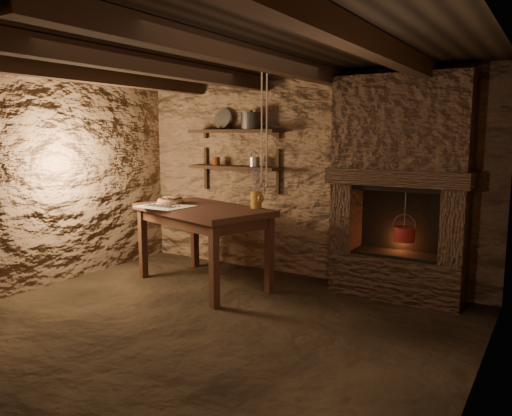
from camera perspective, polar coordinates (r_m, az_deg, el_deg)
The scene contains 24 objects.
floor at distance 4.61m, azimuth -6.53°, elevation -13.39°, with size 4.50×4.50×0.00m, color black.
back_wall at distance 6.00m, azimuth 5.17°, elevation 3.51°, with size 4.50×0.04×2.40m, color brown.
left_wall at distance 5.97m, azimuth -23.98°, elevation 2.80°, with size 0.04×4.00×2.40m, color brown.
right_wall at distance 3.42m, azimuth 24.28°, elevation -0.87°, with size 0.04×4.00×2.40m, color brown.
ceiling at distance 4.34m, azimuth -7.08°, elevation 17.52°, with size 4.50×4.00×0.04m, color black.
beam_far_left at distance 5.38m, azimuth -20.03°, elevation 14.33°, with size 0.14×3.95×0.16m, color black.
beam_mid_left at distance 4.65m, azimuth -12.06°, elevation 15.66°, with size 0.14×3.95×0.16m, color black.
beam_mid_right at distance 4.04m, azimuth -1.26°, elevation 16.99°, with size 0.14×3.95×0.16m, color black.
beam_far_right at distance 3.60m, azimuth 12.91°, elevation 17.84°, with size 0.14×3.95×0.16m, color black.
shelf_lower at distance 6.29m, azimuth -2.44°, elevation 4.66°, with size 1.25×0.30×0.04m, color black.
shelf_upper at distance 6.27m, azimuth -2.47°, elevation 8.77°, with size 1.25×0.30×0.04m, color black.
hearth at distance 5.34m, azimuth 16.15°, elevation 2.89°, with size 1.43×0.51×2.30m.
work_table at distance 5.71m, azimuth -6.08°, elevation -4.00°, with size 1.77×1.32×0.90m.
linen_cloth at distance 5.71m, azimuth -10.30°, elevation 0.19°, with size 0.56×0.45×0.01m, color silver.
pewter_cutlery_row at distance 5.69m, azimuth -10.43°, elevation 0.27°, with size 0.47×0.18×0.01m, color gray, non-canonical shape.
drinking_glasses at distance 5.77m, azimuth -9.46°, elevation 0.70°, with size 0.18×0.05×0.07m, color white, non-canonical shape.
stoneware_jug at distance 5.48m, azimuth 0.04°, elevation 1.89°, with size 0.16×0.16×0.43m.
wooden_bowl at distance 5.93m, azimuth -9.74°, elevation 0.83°, with size 0.31×0.31×0.11m, color #9B6743.
iron_stockpot at distance 6.14m, azimuth -0.56°, elevation 9.84°, with size 0.25×0.25×0.19m, color #2C2927.
tin_pan at distance 6.50m, azimuth -3.78°, elevation 10.13°, with size 0.27×0.27×0.04m, color #9F9F9A.
small_kettle at distance 6.12m, azimuth -0.19°, elevation 5.30°, with size 0.17×0.13×0.18m, color #9F9F9A, non-canonical shape.
rusty_tin at distance 6.45m, azimuth -4.59°, elevation 5.36°, with size 0.10×0.10×0.10m, color #561E11.
red_pot at distance 5.34m, azimuth 16.58°, elevation -2.76°, with size 0.25×0.25×0.54m.
hanging_ropes at distance 5.12m, azimuth 0.95°, elevation 9.43°, with size 0.08×0.08×1.20m, color tan, non-canonical shape.
Camera 1 is at (2.67, -3.35, 1.70)m, focal length 35.00 mm.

